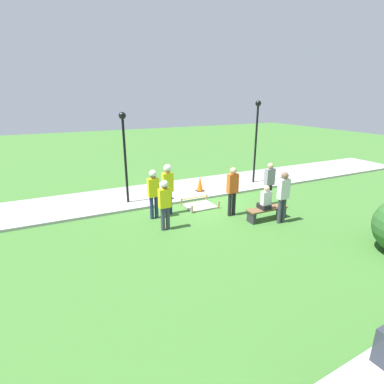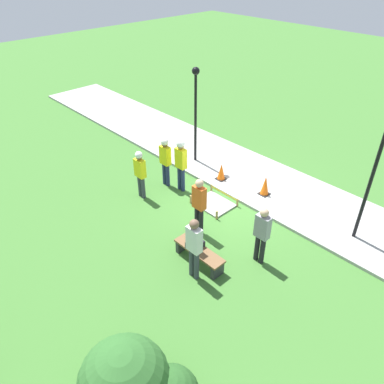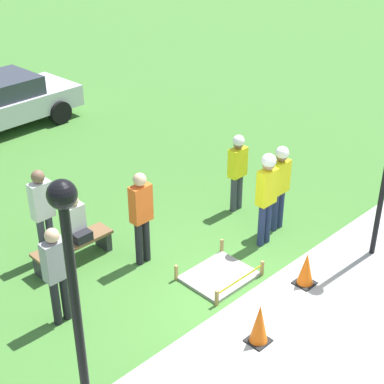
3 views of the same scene
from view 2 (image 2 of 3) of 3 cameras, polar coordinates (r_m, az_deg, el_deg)
The scene contains 16 objects.
ground_plane at distance 12.91m, azimuth 6.56°, elevation -1.24°, with size 60.00×60.00×0.00m, color #3D702D.
sidewalk at distance 13.93m, azimuth 10.77°, elevation 1.48°, with size 28.00×3.11×0.10m.
wet_concrete_patch at distance 12.60m, azimuth 3.35°, elevation -1.82°, with size 1.25×1.05×0.31m.
traffic_cone_near_patch at distance 13.00m, azimuth 11.08°, elevation 0.97°, with size 0.34×0.34×0.71m.
traffic_cone_far_patch at distance 13.66m, azimuth 4.49°, elevation 3.11°, with size 0.34×0.34×0.63m.
park_bench at distance 10.31m, azimuth 1.09°, elevation -9.36°, with size 1.58×0.44×0.45m.
person_seated_on_bench at distance 10.04m, azimuth 0.28°, elevation -7.03°, with size 0.36×0.44×0.89m.
worker_supervisor at distance 13.13m, azimuth -4.10°, elevation 5.28°, with size 0.40×0.27×1.85m.
worker_assistant at distance 12.58m, azimuth -7.92°, elevation 3.26°, with size 0.40×0.25×1.75m.
worker_trainee at distance 12.76m, azimuth -1.71°, elevation 4.89°, with size 0.40×0.28×1.96m.
bystander_in_orange_shirt at distance 10.83m, azimuth 1.09°, elevation -1.69°, with size 0.40×0.25×1.87m.
bystander_in_gray_shirt at distance 9.42m, azimuth 0.33°, elevation -8.12°, with size 0.40×0.25×1.87m.
bystander_in_white_shirt at distance 10.06m, azimuth 10.60°, elevation -6.05°, with size 0.40×0.23×1.78m.
lamppost_near at distance 14.04m, azimuth 0.55°, elevation 13.63°, with size 0.28×0.28×3.66m.
lamppost_far at distance 10.81m, azimuth 26.48°, elevation 4.69°, with size 0.28×0.28×4.04m.
shrub_rounded_near at distance 7.58m, azimuth -10.24°, elevation -26.59°, with size 1.67×1.67×1.67m.
Camera 2 is at (-6.60, 8.29, 7.37)m, focal length 35.00 mm.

